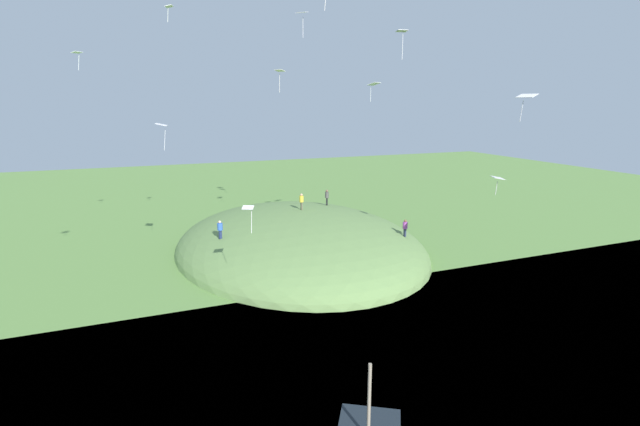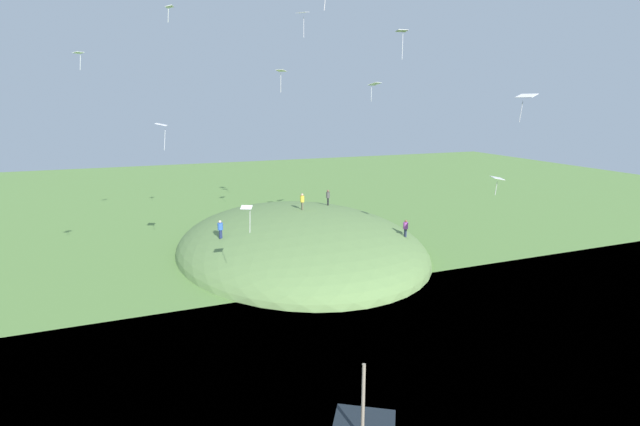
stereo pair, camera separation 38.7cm
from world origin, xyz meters
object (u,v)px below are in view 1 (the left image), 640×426
person_on_hilltop (405,226)px  person_near_shore (220,228)px  kite_7 (374,84)px  kite_3 (280,72)px  kite_10 (169,7)px  kite_11 (162,126)px  person_with_child (327,196)px  kite_5 (402,33)px  kite_6 (249,210)px  kite_8 (527,97)px  kite_2 (498,178)px  kite_4 (302,14)px  kite_9 (77,53)px  person_walking_path (301,200)px

person_on_hilltop → person_near_shore: (4.05, 16.10, 0.46)m
person_on_hilltop → kite_7: size_ratio=0.95×
kite_3 → kite_10: bearing=129.4°
kite_7 → kite_11: (-2.54, 18.62, -3.26)m
person_with_child → kite_3: kite_3 is taller
kite_5 → kite_10: kite_10 is taller
kite_6 → kite_10: 17.73m
kite_8 → kite_10: 26.24m
kite_2 → kite_5: (7.12, 3.74, 10.15)m
kite_3 → kite_4: 7.64m
kite_9 → kite_10: (-5.69, -7.04, 3.02)m
kite_6 → kite_8: (-4.40, -17.09, 6.83)m
kite_3 → kite_9: (-3.68, 18.43, 0.78)m
kite_4 → kite_3: bearing=3.2°
person_near_shore → kite_7: size_ratio=0.96×
kite_9 → person_on_hilltop: bearing=-109.8°
person_walking_path → kite_5: bearing=17.3°
kite_10 → kite_8: bearing=-127.8°
kite_2 → kite_9: 34.47m
person_near_shore → kite_5: (-7.18, -13.08, 15.58)m
kite_7 → kite_8: 15.57m
kite_2 → kite_5: kite_5 is taller
kite_3 → kite_8: bearing=-160.9°
person_with_child → kite_5: 20.08m
person_near_shore → kite_10: (-0.33, 2.98, 17.48)m
kite_4 → kite_6: (-14.50, 8.77, -14.29)m
kite_5 → kite_7: 7.50m
kite_6 → kite_11: 10.54m
person_on_hilltop → kite_5: kite_5 is taller
kite_3 → kite_9: size_ratio=1.57×
kite_2 → kite_6: bearing=80.6°
kite_3 → kite_11: 18.27m
person_near_shore → person_with_child: 14.17m
kite_3 → person_on_hilltop: bearing=-149.6°
person_on_hilltop → kite_9: kite_9 is taller
kite_7 → kite_8: (-15.27, -2.75, -1.28)m
person_near_shore → kite_3: bearing=-159.4°
kite_5 → kite_10: bearing=66.9°
kite_2 → kite_4: size_ratio=0.58×
kite_9 → kite_3: bearing=-78.7°
kite_2 → kite_5: 12.95m
person_near_shore → kite_2: size_ratio=1.27×
person_with_child → kite_10: bearing=-23.1°
person_with_child → kite_10: (-6.66, 15.63, 16.74)m
kite_2 → kite_9: kite_9 is taller
kite_3 → kite_11: (-12.22, 12.71, -4.79)m
person_walking_path → kite_10: size_ratio=1.35×
kite_2 → kite_11: (11.12, 21.12, 3.45)m
person_on_hilltop → kite_10: 26.45m
person_walking_path → kite_8: (-19.60, -8.28, 9.78)m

